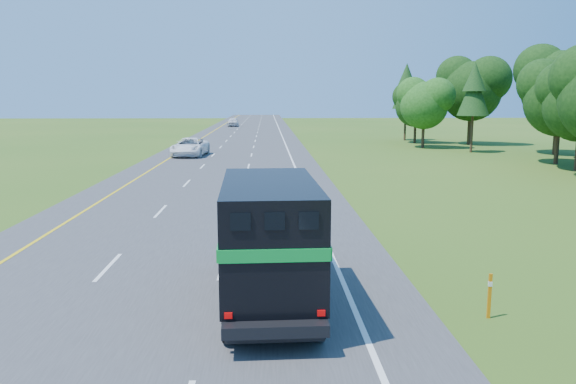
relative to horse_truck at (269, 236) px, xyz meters
name	(u,v)px	position (x,y,z in m)	size (l,w,h in m)	color
road	(234,152)	(-3.32, 42.13, -1.78)	(15.00, 260.00, 0.04)	#38383A
lane_markings	(234,152)	(-3.32, 42.13, -1.76)	(11.15, 260.00, 0.01)	yellow
horse_truck	(269,236)	(0.00, 0.00, 0.00)	(2.57, 7.52, 3.30)	black
white_suv	(190,147)	(-7.23, 38.46, -0.92)	(2.80, 6.07, 1.69)	white
far_car	(233,122)	(-6.47, 94.75, -0.92)	(2.00, 4.97, 1.69)	silver
delineator	(490,294)	(5.43, -1.42, -1.19)	(0.09, 0.05, 1.14)	orange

